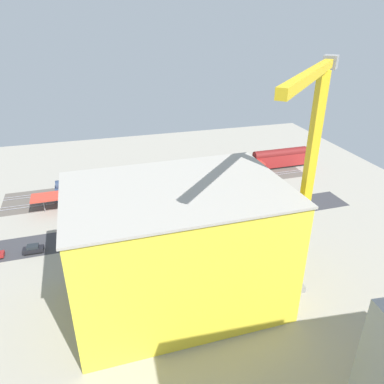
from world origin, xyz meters
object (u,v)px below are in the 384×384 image
(platform_canopy_near, at_px, (143,185))
(construction_building, at_px, (178,247))
(tower_crane, at_px, (307,173))
(street_tree_1, at_px, (94,204))
(street_tree_2, at_px, (238,184))
(parked_car_3, at_px, (140,233))
(parked_car_6, at_px, (33,249))
(freight_coach_far, at_px, (88,187))
(parked_car_5, at_px, (75,245))
(platform_canopy_far, at_px, (177,172))
(box_truck_0, at_px, (187,238))
(parked_car_1, at_px, (205,223))
(street_tree_0, at_px, (228,188))
(box_truck_1, at_px, (143,238))
(traffic_light, at_px, (131,203))
(locomotive, at_px, (206,170))
(box_truck_2, at_px, (221,226))
(passenger_coach, at_px, (280,158))
(parked_car_2, at_px, (173,228))
(parked_car_4, at_px, (109,238))

(platform_canopy_near, distance_m, construction_building, 41.61)
(construction_building, distance_m, tower_crane, 24.32)
(street_tree_1, distance_m, street_tree_2, 36.87)
(parked_car_3, distance_m, parked_car_6, 23.10)
(construction_building, relative_size, street_tree_2, 3.74)
(freight_coach_far, relative_size, street_tree_1, 1.99)
(parked_car_6, bearing_deg, parked_car_5, 176.41)
(parked_car_5, bearing_deg, platform_canopy_far, -137.61)
(parked_car_3, bearing_deg, box_truck_0, 147.42)
(parked_car_1, xyz_separation_m, street_tree_0, (-8.93, -8.37, 4.65))
(box_truck_0, height_order, street_tree_2, street_tree_2)
(platform_canopy_near, distance_m, platform_canopy_far, 13.56)
(box_truck_0, distance_m, box_truck_1, 9.56)
(box_truck_0, distance_m, traffic_light, 17.86)
(parked_car_6, relative_size, construction_building, 0.12)
(box_truck_1, xyz_separation_m, traffic_light, (1.09, -11.81, 3.02))
(freight_coach_far, height_order, parked_car_6, freight_coach_far)
(locomotive, bearing_deg, platform_canopy_near, 26.24)
(parked_car_1, xyz_separation_m, box_truck_2, (-2.89, 3.66, 0.85))
(parked_car_5, relative_size, box_truck_0, 0.47)
(parked_car_5, height_order, box_truck_2, box_truck_2)
(passenger_coach, height_order, street_tree_0, street_tree_0)
(parked_car_2, xyz_separation_m, construction_building, (4.22, 22.17, 10.01))
(platform_canopy_near, xyz_separation_m, construction_building, (0.27, 41.08, 6.63))
(passenger_coach, relative_size, box_truck_1, 2.15)
(passenger_coach, height_order, parked_car_4, passenger_coach)
(parked_car_1, xyz_separation_m, street_tree_2, (-11.78, -8.22, 5.27))
(platform_canopy_near, height_order, street_tree_0, street_tree_0)
(platform_canopy_far, relative_size, parked_car_2, 11.88)
(parked_car_1, xyz_separation_m, parked_car_3, (15.71, 0.02, -0.05))
(box_truck_2, distance_m, traffic_light, 22.93)
(parked_car_4, bearing_deg, tower_crane, 137.81)
(locomotive, relative_size, tower_crane, 0.41)
(locomotive, bearing_deg, street_tree_1, 31.81)
(street_tree_0, xyz_separation_m, street_tree_1, (34.02, 0.45, 0.28))
(passenger_coach, bearing_deg, parked_car_5, 24.74)
(platform_canopy_near, height_order, parked_car_1, platform_canopy_near)
(platform_canopy_far, height_order, street_tree_2, street_tree_2)
(locomotive, distance_m, traffic_light, 33.95)
(street_tree_0, bearing_deg, tower_crane, 87.46)
(tower_crane, height_order, street_tree_1, tower_crane)
(tower_crane, height_order, box_truck_2, tower_crane)
(tower_crane, bearing_deg, passenger_coach, -116.22)
(freight_coach_far, xyz_separation_m, box_truck_0, (-20.21, 29.58, -1.60))
(box_truck_0, bearing_deg, parked_car_6, -10.26)
(street_tree_0, bearing_deg, box_truck_1, 26.22)
(street_tree_1, bearing_deg, parked_car_6, 30.58)
(freight_coach_far, bearing_deg, box_truck_0, 124.35)
(parked_car_4, relative_size, street_tree_0, 0.48)
(box_truck_1, relative_size, street_tree_0, 1.05)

